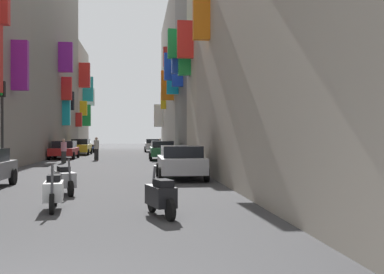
# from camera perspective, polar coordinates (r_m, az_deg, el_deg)

# --- Properties ---
(ground_plane) EXTENTS (140.00, 140.00, 0.00)m
(ground_plane) POSITION_cam_1_polar(r_m,az_deg,el_deg) (34.65, -9.68, -2.84)
(ground_plane) COLOR #424244
(building_left_mid_c) EXTENTS (7.20, 23.28, 20.36)m
(building_left_mid_c) POSITION_cam_1_polar(r_m,az_deg,el_deg) (44.13, -19.75, 11.07)
(building_left_mid_c) COLOR gray
(building_left_mid_c) RESTS_ON ground
(building_left_far) EXTENTS (7.26, 10.72, 12.87)m
(building_left_far) POSITION_cam_1_polar(r_m,az_deg,el_deg) (60.17, -16.02, 4.57)
(building_left_far) COLOR #B2A899
(building_left_far) RESTS_ON ground
(building_right_mid_a) EXTENTS (7.32, 5.21, 17.28)m
(building_right_mid_a) POSITION_cam_1_polar(r_m,az_deg,el_deg) (28.99, 5.92, 13.75)
(building_right_mid_a) COLOR #BCB29E
(building_right_mid_a) RESTS_ON ground
(building_right_mid_b) EXTENTS (7.25, 9.84, 14.72)m
(building_right_mid_b) POSITION_cam_1_polar(r_m,az_deg,el_deg) (35.99, 3.32, 9.03)
(building_right_mid_b) COLOR slate
(building_right_mid_b) RESTS_ON ground
(building_right_mid_c) EXTENTS (7.16, 24.59, 16.23)m
(building_right_mid_c) POSITION_cam_1_polar(r_m,az_deg,el_deg) (52.98, 0.11, 6.99)
(building_right_mid_c) COLOR gray
(building_right_mid_c) RESTS_ON ground
(parked_car_green) EXTENTS (1.95, 3.98, 1.42)m
(parked_car_green) POSITION_cam_1_polar(r_m,az_deg,el_deg) (34.64, -3.70, -1.59)
(parked_car_green) COLOR #236638
(parked_car_green) RESTS_ON ground
(parked_car_silver) EXTENTS (1.98, 4.01, 1.40)m
(parked_car_silver) POSITION_cam_1_polar(r_m,az_deg,el_deg) (19.36, -1.38, -3.02)
(parked_car_silver) COLOR #B7B7BC
(parked_car_silver) RESTS_ON ground
(parked_car_yellow) EXTENTS (1.88, 4.43, 1.50)m
(parked_car_yellow) POSITION_cam_1_polar(r_m,az_deg,el_deg) (45.11, -13.57, -1.14)
(parked_car_yellow) COLOR gold
(parked_car_yellow) RESTS_ON ground
(parked_car_red) EXTENTS (1.99, 4.11, 1.40)m
(parked_car_red) POSITION_cam_1_polar(r_m,az_deg,el_deg) (37.68, -15.49, -1.48)
(parked_car_red) COLOR #B21E1E
(parked_car_red) RESTS_ON ground
(parked_car_white) EXTENTS (1.99, 4.46, 1.44)m
(parked_car_white) POSITION_cam_1_polar(r_m,az_deg,el_deg) (52.16, -4.80, -0.98)
(parked_car_white) COLOR white
(parked_car_white) RESTS_ON ground
(scooter_silver) EXTENTS (0.84, 1.87, 1.13)m
(scooter_silver) POSITION_cam_1_polar(r_m,az_deg,el_deg) (15.00, -15.39, -5.04)
(scooter_silver) COLOR #ADADB2
(scooter_silver) RESTS_ON ground
(scooter_black) EXTENTS (0.71, 1.75, 1.13)m
(scooter_black) POSITION_cam_1_polar(r_m,az_deg,el_deg) (10.51, -3.87, -7.28)
(scooter_black) COLOR black
(scooter_black) RESTS_ON ground
(scooter_white) EXTENTS (0.56, 1.81, 1.13)m
(scooter_white) POSITION_cam_1_polar(r_m,az_deg,el_deg) (11.92, -16.71, -6.40)
(scooter_white) COLOR silver
(scooter_white) RESTS_ON ground
(scooter_blue) EXTENTS (0.86, 1.87, 1.13)m
(scooter_blue) POSITION_cam_1_polar(r_m,az_deg,el_deg) (50.43, -12.26, -1.37)
(scooter_blue) COLOR #2D4CAD
(scooter_blue) RESTS_ON ground
(pedestrian_crossing) EXTENTS (0.51, 0.51, 1.61)m
(pedestrian_crossing) POSITION_cam_1_polar(r_m,az_deg,el_deg) (31.92, -15.54, -1.68)
(pedestrian_crossing) COLOR #333333
(pedestrian_crossing) RESTS_ON ground
(pedestrian_near_left) EXTENTS (0.51, 0.51, 1.71)m
(pedestrian_near_left) POSITION_cam_1_polar(r_m,az_deg,el_deg) (35.02, -11.72, -1.42)
(pedestrian_near_left) COLOR black
(pedestrian_near_left) RESTS_ON ground
(pedestrian_near_right) EXTENTS (0.52, 0.52, 1.55)m
(pedestrian_near_right) POSITION_cam_1_polar(r_m,az_deg,el_deg) (41.76, -4.00, -1.27)
(pedestrian_near_right) COLOR #3E3E3E
(pedestrian_near_right) RESTS_ON ground
(traffic_light_near_corner) EXTENTS (0.26, 0.34, 4.41)m
(traffic_light_near_corner) POSITION_cam_1_polar(r_m,az_deg,el_deg) (23.75, -22.38, 2.99)
(traffic_light_near_corner) COLOR #2D2D2D
(traffic_light_near_corner) RESTS_ON ground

